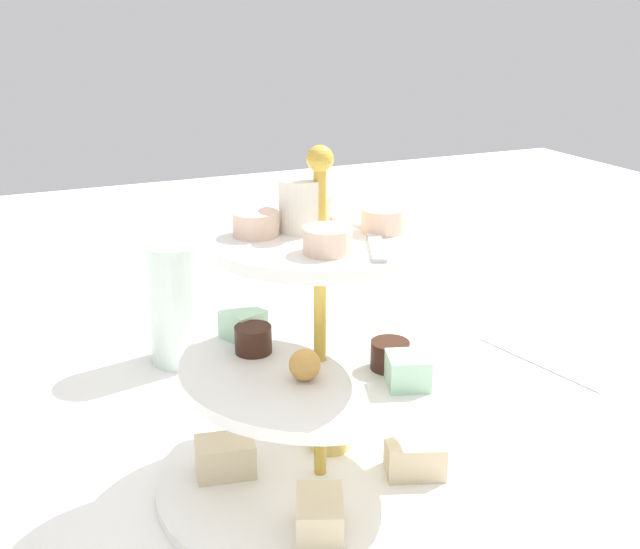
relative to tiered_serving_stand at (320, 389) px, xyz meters
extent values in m
plane|color=white|center=(0.00, 0.00, -0.09)|extent=(2.40, 2.40, 0.00)
cylinder|color=white|center=(0.00, 0.00, -0.08)|extent=(0.27, 0.27, 0.01)
cylinder|color=white|center=(0.00, 0.00, 0.02)|extent=(0.22, 0.22, 0.01)
cylinder|color=white|center=(0.00, 0.00, 0.12)|extent=(0.17, 0.17, 0.01)
cylinder|color=gold|center=(0.00, 0.00, 0.05)|extent=(0.01, 0.01, 0.27)
sphere|color=gold|center=(0.00, 0.00, 0.19)|extent=(0.02, 0.02, 0.02)
cube|color=beige|center=(0.03, 0.07, -0.06)|extent=(0.04, 0.05, 0.03)
cube|color=beige|center=(-0.07, 0.03, -0.06)|extent=(0.06, 0.05, 0.03)
cube|color=beige|center=(-0.03, -0.07, -0.06)|extent=(0.05, 0.06, 0.03)
cube|color=beige|center=(0.07, -0.03, -0.06)|extent=(0.06, 0.05, 0.03)
cylinder|color=#E5C660|center=(0.03, -0.02, -0.07)|extent=(0.04, 0.04, 0.01)
cylinder|color=#381E14|center=(-0.04, -0.04, 0.04)|extent=(0.03, 0.03, 0.02)
cylinder|color=#381E14|center=(0.03, 0.04, 0.04)|extent=(0.03, 0.03, 0.02)
cube|color=#B2E5BC|center=(0.07, 0.04, 0.04)|extent=(0.04, 0.04, 0.02)
cube|color=#B2E5BC|center=(-0.07, -0.04, 0.04)|extent=(0.04, 0.04, 0.02)
sphere|color=gold|center=(-0.03, 0.02, 0.04)|extent=(0.02, 0.02, 0.02)
cylinder|color=beige|center=(-0.05, 0.01, 0.14)|extent=(0.03, 0.03, 0.02)
cylinder|color=beige|center=(-0.01, -0.05, 0.14)|extent=(0.03, 0.03, 0.02)
cylinder|color=beige|center=(0.04, -0.01, 0.14)|extent=(0.03, 0.03, 0.02)
cylinder|color=beige|center=(0.01, 0.05, 0.14)|extent=(0.03, 0.03, 0.02)
cylinder|color=white|center=(0.01, 0.01, 0.15)|extent=(0.04, 0.04, 0.04)
cube|color=silver|center=(-0.04, -0.03, 0.13)|extent=(0.09, 0.05, 0.00)
cube|color=silver|center=(0.04, -0.03, 0.13)|extent=(0.09, 0.04, 0.00)
cylinder|color=silver|center=(0.28, 0.05, -0.02)|extent=(0.07, 0.07, 0.14)
cube|color=silver|center=(0.11, -0.32, -0.09)|extent=(0.17, 0.05, 0.00)
camera|label=1|loc=(-0.51, 0.22, 0.29)|focal=43.63mm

